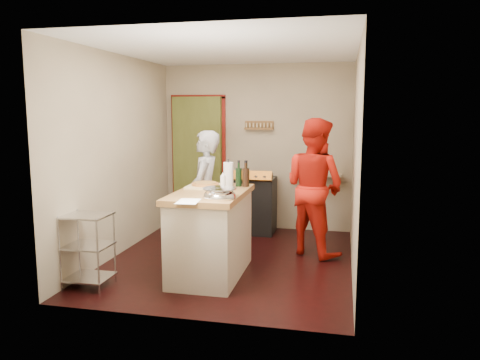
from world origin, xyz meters
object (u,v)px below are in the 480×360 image
Objects in this scene: wire_shelving at (87,247)px; person_red at (314,187)px; person_stripe at (205,194)px; island at (211,232)px; stove at (255,204)px.

wire_shelving is 2.89m from person_red.
person_red is at bearing 105.53° from person_stripe.
person_red is at bearing 45.42° from island.
island is (-0.13, -2.00, 0.06)m from stove.
wire_shelving is at bearing -116.85° from stove.
stove is 0.56× the size of person_red.
wire_shelving is 0.49× the size of person_stripe.
island is (1.20, 0.62, 0.07)m from wire_shelving.
person_stripe reaches higher than stove.
stove is at bearing 63.15° from wire_shelving.
island is at bearing 80.56° from person_red.
person_red is at bearing 37.07° from wire_shelving.
stove reaches higher than wire_shelving.
island is 0.88× the size of person_stripe.
stove is at bearing 161.05° from person_stripe.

